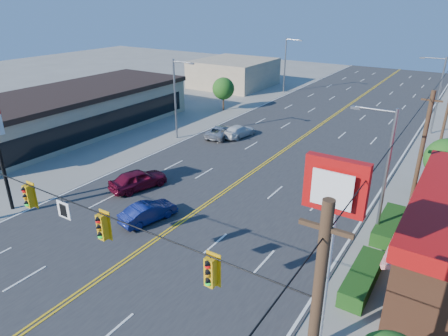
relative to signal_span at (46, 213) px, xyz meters
The scene contains 17 objects.
ground 4.89m from the signal_span, ahead, with size 160.00×160.00×0.00m, color gray.
road 20.58m from the signal_span, 89.66° to the left, with size 20.00×120.00×0.06m, color #2D2D30.
signal_span is the anchor object (origin of this frame).
kfc_pylon 11.87m from the signal_span, 19.78° to the left, with size 2.20×0.36×8.50m.
strip_mall 28.46m from the signal_span, 140.56° to the left, with size 10.40×26.40×4.40m.
streetlight_se 17.76m from the signal_span, 52.06° to the left, with size 2.55×0.25×8.00m.
streetlight_ne 39.54m from the signal_span, 73.98° to the left, with size 2.55×0.25×8.00m.
streetlight_sw 24.46m from the signal_span, 115.88° to the left, with size 2.55×0.25×8.00m.
streetlight_nw 49.17m from the signal_span, 102.54° to the left, with size 2.55×0.25×8.00m.
utility_pole_near 21.82m from the signal_span, 55.61° to the left, with size 0.28×0.28×8.40m, color #47301E.
tree_kfc_rear 25.95m from the signal_span, 58.24° to the left, with size 2.94×2.94×4.41m.
tree_west 36.42m from the signal_span, 110.75° to the left, with size 2.80×2.80×4.20m.
bld_west_far 52.03m from the signal_span, 112.50° to the left, with size 11.00×12.00×4.20m, color tan.
car_magenta 13.07m from the signal_span, 117.36° to the left, with size 1.78×4.42×1.50m, color maroon.
car_blue 9.09m from the signal_span, 102.65° to the left, with size 1.34×3.84×1.27m, color #0E1752.
car_white 26.65m from the signal_span, 102.27° to the left, with size 1.69×4.16×1.21m, color silver.
car_silver 25.94m from the signal_span, 106.25° to the left, with size 2.01×4.36×1.21m, color #B1B2B7.
Camera 1 is at (14.47, -8.48, 13.45)m, focal length 32.00 mm.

